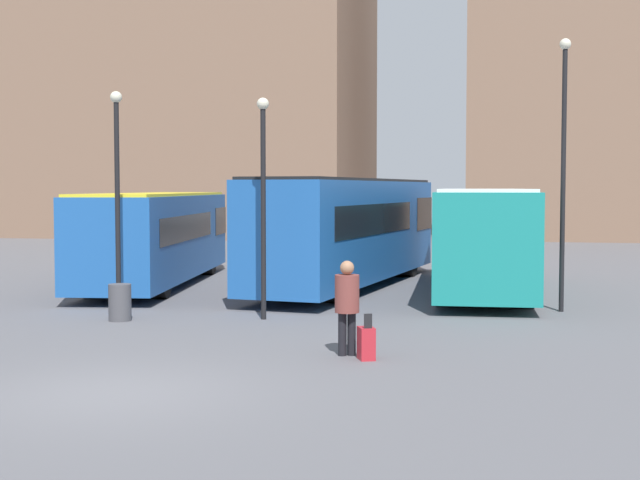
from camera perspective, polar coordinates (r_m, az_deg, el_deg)
ground_plane at (r=13.81m, az=-13.00°, el=-9.55°), size 160.00×160.00×0.00m
bus_0 at (r=28.60m, az=-10.39°, el=0.33°), size 3.98×11.33×2.90m
bus_1 at (r=27.62m, az=1.92°, el=0.78°), size 4.14×12.50×3.35m
bus_2 at (r=26.47m, az=10.33°, el=0.24°), size 3.10×10.45×3.04m
traveler at (r=16.27m, az=1.74°, el=-3.82°), size 0.59×0.59×1.74m
suitcase at (r=16.00m, az=2.98°, el=-6.60°), size 0.38×0.44×0.84m
lamp_post_0 at (r=20.68m, az=-3.66°, el=3.34°), size 0.28×0.28×5.14m
lamp_post_1 at (r=22.74m, az=15.32°, el=5.27°), size 0.28×0.28×6.71m
lamp_post_2 at (r=21.84m, az=-12.85°, el=3.56°), size 0.28×0.28×5.36m
trash_bin at (r=21.08m, az=-12.69°, el=-3.92°), size 0.52×0.52×0.85m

